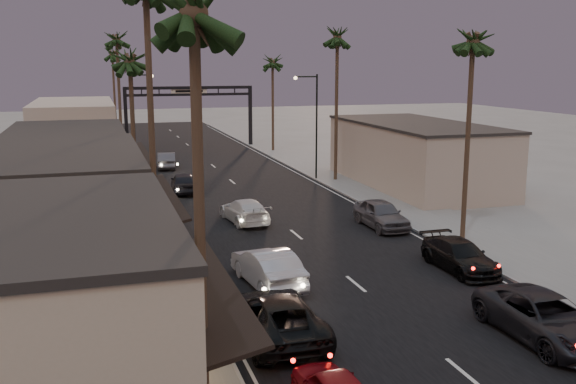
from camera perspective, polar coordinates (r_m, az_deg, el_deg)
ground at (r=48.95m, az=-3.51°, el=-0.30°), size 200.00×200.00×0.00m
road at (r=53.74m, az=-4.75°, el=0.73°), size 14.00×120.00×0.02m
sidewalk_left at (r=59.50m, az=-15.18°, el=1.45°), size 5.00×92.00×0.12m
sidewalk_right at (r=62.92m, az=2.38°, el=2.36°), size 5.00×92.00×0.12m
storefront_near at (r=20.07m, az=-21.74°, el=-10.18°), size 8.00×12.00×5.50m
storefront_mid at (r=33.49m, az=-19.87°, el=-1.58°), size 8.00×14.00×5.50m
storefront_far at (r=49.26m, az=-18.99°, el=2.13°), size 8.00×16.00×5.00m
storefront_dist at (r=72.03m, az=-18.45°, el=5.28°), size 8.00×20.00×6.00m
building_right at (r=53.46m, az=11.23°, el=3.20°), size 8.00×18.00×5.00m
arch at (r=77.58m, az=-8.76°, el=7.99°), size 15.20×0.40×7.27m
streetlight_right at (r=54.88m, az=2.28°, el=6.59°), size 2.13×0.30×9.00m
streetlight_left at (r=64.96m, az=-13.31°, el=7.03°), size 2.13×0.30×9.00m
palm_lc at (r=42.75m, az=-13.92°, el=11.84°), size 3.20×3.20×12.20m
palm_ld at (r=61.78m, az=-15.02°, el=13.32°), size 3.20×3.20×14.20m
palm_ra at (r=36.45m, az=16.17°, el=13.41°), size 3.20×3.20×13.20m
palm_rb at (r=54.40m, az=4.42°, el=13.99°), size 3.20×3.20×14.20m
palm_rc at (r=73.35m, az=-1.38°, el=11.79°), size 3.20×3.20×12.20m
palm_far at (r=84.73m, az=-15.37°, el=12.00°), size 3.20×3.20×13.20m
oncoming_pickup at (r=23.78m, az=-0.98°, el=-10.95°), size 2.80×5.96×1.65m
oncoming_silver at (r=29.03m, az=-1.83°, el=-6.69°), size 2.39×5.40×1.72m
oncoming_white at (r=40.57m, az=-3.88°, el=-1.67°), size 2.60×5.29×1.48m
oncoming_dgrey at (r=50.42m, az=-9.27°, el=0.83°), size 2.37×4.86×1.60m
oncoming_grey_far at (r=62.58m, az=-10.74°, el=2.78°), size 2.13×4.82×1.54m
curbside_near at (r=25.37m, az=21.94°, el=-10.33°), size 2.81×5.97×1.65m
curbside_black at (r=32.24m, az=15.03°, el=-5.49°), size 2.10×5.04×1.46m
curbside_grey at (r=39.53m, az=8.28°, el=-1.94°), size 2.04×5.00×1.70m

